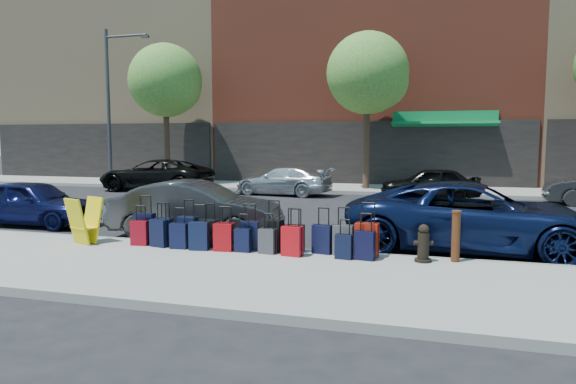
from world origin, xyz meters
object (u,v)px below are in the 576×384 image
(car_near_0, at_px, (33,203))
(car_far_2, at_px, (430,184))
(car_far_1, at_px, (283,181))
(suitcase_front_5, at_px, (249,235))
(tree_center, at_px, (371,75))
(display_rack, at_px, (85,221))
(streetlight, at_px, (111,97))
(car_near_2, at_px, (474,217))
(bollard, at_px, (456,235))
(car_far_0, at_px, (156,175))
(car_near_1, at_px, (196,209))
(fire_hydrant, at_px, (423,244))
(tree_left, at_px, (168,82))

(car_near_0, xyz_separation_m, car_far_2, (10.78, 9.67, 0.01))
(car_far_1, relative_size, car_far_2, 1.11)
(suitcase_front_5, distance_m, car_far_2, 12.14)
(car_near_0, distance_m, car_far_2, 14.48)
(tree_center, height_order, car_far_2, tree_center)
(car_far_1, bearing_deg, suitcase_front_5, 21.23)
(display_rack, distance_m, car_near_0, 4.30)
(tree_center, height_order, display_rack, tree_center)
(streetlight, height_order, display_rack, streetlight)
(car_near_2, bearing_deg, streetlight, 59.31)
(car_near_2, height_order, car_far_2, car_near_2)
(bollard, bearing_deg, car_far_0, 138.59)
(display_rack, distance_m, car_near_1, 2.69)
(tree_center, xyz_separation_m, car_far_2, (2.81, -2.71, -4.74))
(car_near_1, bearing_deg, car_far_2, -34.35)
(display_rack, relative_size, car_far_0, 0.19)
(fire_hydrant, bearing_deg, streetlight, 125.68)
(car_far_0, bearing_deg, tree_center, 103.98)
(tree_left, relative_size, suitcase_front_5, 7.56)
(suitcase_front_5, relative_size, car_near_1, 0.22)
(streetlight, bearing_deg, display_rack, -57.20)
(car_far_2, bearing_deg, car_far_1, -96.32)
(tree_left, distance_m, display_rack, 16.68)
(car_near_2, distance_m, car_far_0, 16.98)
(bollard, bearing_deg, streetlight, 141.27)
(car_far_2, bearing_deg, streetlight, -102.54)
(tree_center, distance_m, streetlight, 13.48)
(display_rack, bearing_deg, tree_left, 132.86)
(bollard, bearing_deg, car_near_2, 76.42)
(display_rack, bearing_deg, tree_center, 93.82)
(tree_left, xyz_separation_m, car_near_1, (7.80, -12.66, -4.71))
(streetlight, height_order, car_near_1, streetlight)
(bollard, xyz_separation_m, display_rack, (-7.84, -0.51, 0.00))
(display_rack, relative_size, car_far_1, 0.23)
(car_far_1, xyz_separation_m, car_far_2, (6.26, -0.09, 0.04))
(car_near_0, bearing_deg, car_far_1, -26.13)
(bollard, xyz_separation_m, car_far_1, (-6.90, 11.64, -0.02))
(tree_center, bearing_deg, car_far_2, -43.94)
(tree_left, relative_size, car_near_2, 1.33)
(fire_hydrant, distance_m, bollard, 0.63)
(car_near_2, bearing_deg, car_far_0, 57.56)
(car_far_0, distance_m, car_far_2, 12.67)
(car_near_0, bearing_deg, car_far_0, 9.56)
(suitcase_front_5, xyz_separation_m, car_far_2, (3.46, 11.63, 0.22))
(fire_hydrant, xyz_separation_m, car_far_0, (-12.73, 11.92, 0.28))
(tree_center, height_order, car_near_1, tree_center)
(display_rack, xyz_separation_m, car_far_0, (-5.48, 12.25, 0.10))
(bollard, bearing_deg, tree_center, 103.65)
(bollard, relative_size, car_near_2, 0.18)
(suitcase_front_5, height_order, car_near_1, car_near_1)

